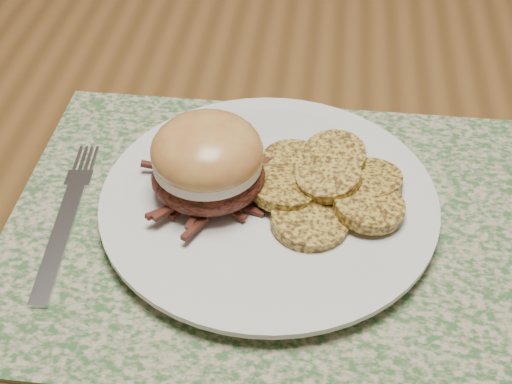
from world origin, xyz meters
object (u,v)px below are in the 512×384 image
dining_table (503,133)px  fork (67,217)px  dinner_plate (269,203)px  pork_sandwich (207,162)px

dining_table → fork: size_ratio=8.15×
dinner_plate → dining_table: bearing=44.6°
dinner_plate → fork: dinner_plate is taller
fork → dining_table: bearing=28.8°
dinner_plate → pork_sandwich: bearing=-178.0°
dining_table → fork: 0.49m
pork_sandwich → fork: 0.13m
dinner_plate → fork: size_ratio=1.41×
dining_table → dinner_plate: (-0.24, -0.24, 0.09)m
pork_sandwich → fork: size_ratio=0.58×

